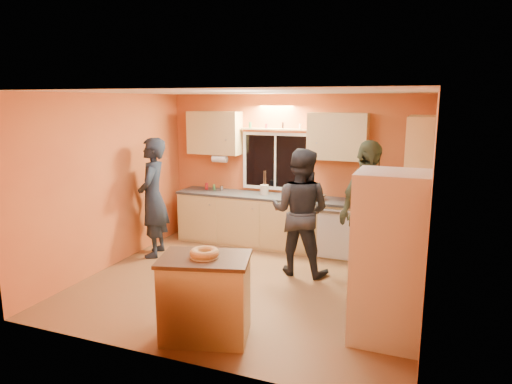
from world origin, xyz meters
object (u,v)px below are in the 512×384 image
at_px(person_right, 366,213).
at_px(refrigerator, 389,257).
at_px(person_left, 153,198).
at_px(person_center, 300,212).
at_px(island, 205,297).

bearing_deg(person_right, refrigerator, -141.19).
height_order(person_left, person_center, person_left).
bearing_deg(person_right, person_left, 113.91).
bearing_deg(person_center, person_left, 4.36).
height_order(person_left, person_right, person_right).
bearing_deg(person_left, island, 25.38).
xyz_separation_m(refrigerator, person_left, (-3.79, 1.39, 0.06)).
height_order(refrigerator, person_center, person_center).
bearing_deg(refrigerator, island, -159.14).
bearing_deg(person_right, island, 170.44).
relative_size(island, person_center, 0.58).
bearing_deg(person_right, person_center, 112.76).
relative_size(refrigerator, person_left, 0.94).
bearing_deg(island, refrigerator, 5.63).
distance_m(island, person_left, 2.92).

